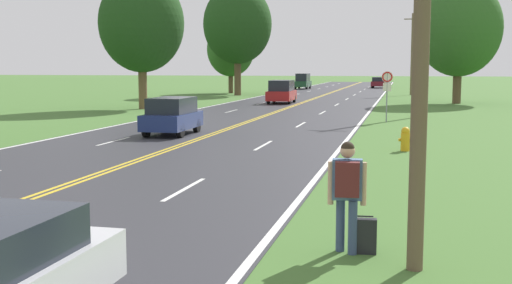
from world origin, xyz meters
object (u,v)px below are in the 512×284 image
car_dark_blue_hatchback_approaching (172,115)px  car_dark_green_van_receding (303,81)px  suitcase (365,236)px  car_white_sedan_mid_far (281,89)px  fire_hydrant (405,139)px  tree_far_back (231,49)px  tree_right_cluster (459,28)px  car_maroon_hatchback_distant (379,82)px  tree_left_verge (237,24)px  traffic_sign (387,84)px  tree_mid_treeline (141,23)px  hitchhiker_person (347,186)px  car_red_van_mid_near (282,92)px

car_dark_blue_hatchback_approaching → car_dark_green_van_receding: 59.00m
suitcase → car_dark_green_van_receding: car_dark_green_van_receding is taller
car_dark_blue_hatchback_approaching → car_white_sedan_mid_far: size_ratio=0.81×
fire_hydrant → car_dark_green_van_receding: 63.64m
tree_far_back → car_dark_blue_hatchback_approaching: (9.28, -43.75, -4.09)m
tree_right_cluster → car_maroon_hatchback_distant: bearing=101.7°
tree_left_verge → car_white_sedan_mid_far: size_ratio=2.47×
traffic_sign → tree_mid_treeline: size_ratio=0.29×
traffic_sign → car_dark_green_van_receding: (-12.44, 50.15, -1.02)m
suitcase → traffic_sign: bearing=-4.0°
fire_hydrant → car_white_sedan_mid_far: car_white_sedan_mid_far is taller
tree_mid_treeline → car_maroon_hatchback_distant: size_ratio=2.27×
hitchhiker_person → car_white_sedan_mid_far: bearing=7.0°
suitcase → tree_left_verge: tree_left_verge is taller
fire_hydrant → car_red_van_mid_near: car_red_van_mid_near is taller
suitcase → tree_far_back: tree_far_back is taller
suitcase → car_dark_blue_hatchback_approaching: size_ratio=0.17×
car_dark_blue_hatchback_approaching → suitcase: bearing=-151.3°
tree_far_back → car_red_van_mid_near: size_ratio=1.85×
tree_right_cluster → car_white_sedan_mid_far: size_ratio=2.15×
tree_mid_treeline → tree_far_back: 27.81m
tree_mid_treeline → suitcase: bearing=-61.5°
tree_far_back → car_dark_green_van_receding: size_ratio=1.93×
tree_right_cluster → car_maroon_hatchback_distant: 38.76m
car_dark_blue_hatchback_approaching → car_maroon_hatchback_distant: 66.02m
tree_far_back → car_white_sedan_mid_far: tree_far_back is taller
hitchhiker_person → car_dark_green_van_receding: (-12.53, 75.40, -0.05)m
tree_left_verge → tree_far_back: bearing=112.7°
tree_mid_treeline → car_red_van_mid_near: tree_mid_treeline is taller
car_dark_blue_hatchback_approaching → tree_mid_treeline: bearing=26.0°
fire_hydrant → tree_mid_treeline: (-18.21, 19.29, 5.57)m
hitchhiker_person → car_white_sedan_mid_far: (-12.01, 57.11, -0.44)m
tree_left_verge → car_dark_green_van_receding: bearing=79.6°
fire_hydrant → car_white_sedan_mid_far: 45.78m
hitchhiker_person → car_dark_blue_hatchback_approaching: (-9.13, 16.50, -0.25)m
car_dark_blue_hatchback_approaching → car_maroon_hatchback_distant: bearing=-6.6°
tree_mid_treeline → car_dark_green_van_receding: bearing=83.7°
car_white_sedan_mid_far → tree_mid_treeline: bearing=170.0°
suitcase → car_dark_green_van_receding: 76.42m
tree_left_verge → tree_right_cluster: bearing=-26.3°
car_white_sedan_mid_far → car_dark_green_van_receding: size_ratio=1.11×
suitcase → car_dark_green_van_receding: bearing=4.8°
tree_far_back → car_dark_blue_hatchback_approaching: tree_far_back is taller
tree_far_back → car_red_van_mid_near: 21.33m
tree_mid_treeline → hitchhiker_person: bearing=-62.0°
fire_hydrant → traffic_sign: bearing=94.8°
car_white_sedan_mid_far → car_dark_blue_hatchback_approaching: bearing=-173.8°
suitcase → tree_right_cluster: bearing=-10.9°
tree_far_back → car_dark_green_van_receding: bearing=68.8°
tree_far_back → car_maroon_hatchback_distant: (15.63, 21.96, -4.14)m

